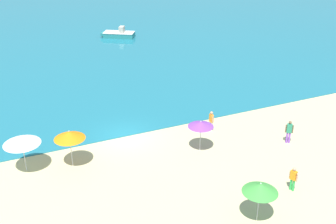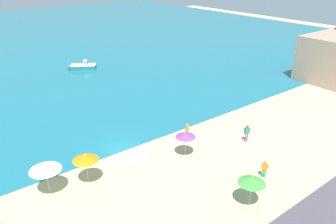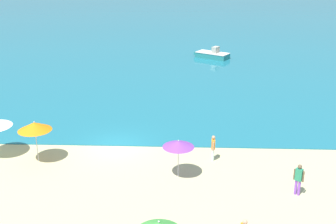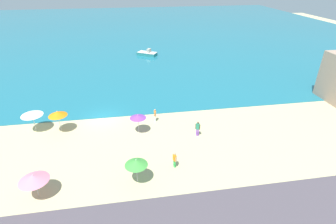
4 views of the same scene
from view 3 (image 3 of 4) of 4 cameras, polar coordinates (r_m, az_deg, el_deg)
ground_plane at (r=28.53m, az=-6.99°, el=-4.61°), size 160.00×160.00×0.00m
sea at (r=81.51m, az=-0.89°, el=11.93°), size 150.00×110.00×0.05m
beach_umbrella_3 at (r=26.59m, az=-17.62°, el=-1.86°), size 2.03×2.03×2.68m
beach_umbrella_6 at (r=23.66m, az=1.41°, el=-4.37°), size 1.80×1.80×2.33m
bather_3 at (r=26.23m, az=6.14°, el=-4.67°), size 0.24×0.57×1.66m
bather_4 at (r=23.46m, az=17.27°, el=-8.52°), size 0.49×0.39×1.79m
skiff_nearshore at (r=53.05m, az=6.03°, el=7.73°), size 4.48×3.65×1.47m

